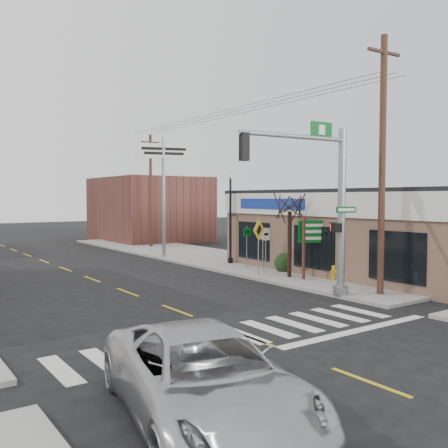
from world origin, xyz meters
TOP-DOWN VIEW (x-y plane):
  - ground at (0.00, 0.00)m, footprint 140.00×140.00m
  - sidewalk_right at (9.00, 13.00)m, footprint 6.00×38.00m
  - center_line at (0.00, 8.00)m, footprint 0.12×56.00m
  - crosswalk at (0.00, 0.40)m, footprint 11.00×2.20m
  - thrift_store at (14.50, 6.00)m, footprint 12.00×14.00m
  - bldg_distant_right at (12.00, 30.00)m, footprint 8.00×10.00m
  - suv at (-3.80, -3.59)m, footprint 3.71×6.00m
  - traffic_signal_pole at (5.43, 2.31)m, footprint 5.08×0.39m
  - guide_sign at (8.20, 5.66)m, footprint 1.63×0.14m
  - fire_hydrant at (8.50, 4.76)m, footprint 0.22×0.22m
  - ped_crossing_sign at (6.66, 7.83)m, footprint 1.04×0.07m
  - lamp_post at (8.22, 12.20)m, footprint 0.65×0.51m
  - dance_center_sign at (6.50, 17.00)m, footprint 3.46×0.22m
  - bare_tree at (7.50, 6.60)m, footprint 2.29×2.29m
  - shrub_front at (10.48, 4.29)m, footprint 1.25×1.25m
  - shrub_back at (8.56, 8.09)m, footprint 1.04×1.04m
  - utility_pole_near at (7.50, 1.49)m, footprint 1.70×0.25m
  - utility_pole_far at (8.91, 23.55)m, footprint 1.46×0.22m

SIDE VIEW (x-z plane):
  - ground at x=0.00m, z-range 0.00..0.00m
  - center_line at x=0.00m, z-range 0.00..0.01m
  - crosswalk at x=0.00m, z-range 0.00..0.01m
  - sidewalk_right at x=9.00m, z-range 0.00..0.13m
  - fire_hydrant at x=8.50m, z-range 0.16..0.85m
  - shrub_back at x=8.56m, z-range 0.13..0.91m
  - shrub_front at x=10.48m, z-range 0.13..1.07m
  - suv at x=-3.80m, z-range 0.00..1.55m
  - ped_crossing_sign at x=6.66m, z-range 0.63..3.30m
  - guide_sign at x=8.20m, z-range 0.55..3.40m
  - thrift_store at x=14.50m, z-range 0.00..4.00m
  - bldg_distant_right at x=12.00m, z-range 0.00..5.60m
  - lamp_post at x=8.22m, z-range 0.53..5.52m
  - bare_tree at x=7.50m, z-range 1.44..6.02m
  - traffic_signal_pole at x=5.43m, z-range 0.74..7.18m
  - utility_pole_far at x=8.91m, z-range 0.24..8.66m
  - utility_pole_near at x=7.50m, z-range 0.25..10.01m
  - dance_center_sign at x=6.50m, z-range 1.94..9.30m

